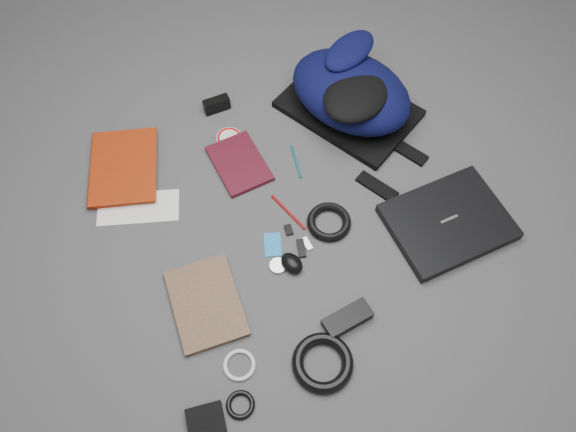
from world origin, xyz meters
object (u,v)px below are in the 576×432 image
compact_camera (217,105)px  pouch (206,424)px  comic_book (174,314)px  mouse (292,263)px  dvd_case (239,164)px  laptop (448,222)px  backpack (351,91)px  textbook_red (90,170)px  power_brick (347,319)px

compact_camera → pouch: 1.03m
comic_book → mouse: mouse is taller
dvd_case → pouch: size_ratio=2.28×
laptop → dvd_case: bearing=136.3°
mouse → dvd_case: bearing=72.6°
comic_book → pouch: bearing=-88.3°
mouse → laptop: bearing=-26.2°
comic_book → dvd_case: comic_book is taller
backpack → laptop: bearing=-109.5°
textbook_red → mouse: mouse is taller
power_brick → compact_camera: bearing=88.9°
backpack → pouch: size_ratio=5.06×
textbook_red → dvd_case: 0.48m
dvd_case → mouse: (-0.02, -0.39, 0.01)m
comic_book → laptop: bearing=0.4°
comic_book → mouse: size_ratio=3.46×
laptop → power_brick: (-0.43, -0.12, -0.00)m
textbook_red → dvd_case: bearing=-2.4°
comic_book → power_brick: power_brick is taller
backpack → compact_camera: (-0.39, 0.22, -0.07)m
mouse → power_brick: bearing=-90.1°
pouch → dvd_case: bearing=58.5°
compact_camera → backpack: bearing=-25.0°
backpack → compact_camera: backpack is taller
backpack → pouch: backpack is taller
backpack → power_brick: (-0.39, -0.64, -0.08)m
laptop → dvd_case: (-0.46, 0.49, -0.01)m
textbook_red → mouse: size_ratio=3.87×
laptop → comic_book: size_ratio=1.36×
backpack → textbook_red: size_ratio=1.65×
backpack → mouse: bearing=-159.9°
mouse → pouch: (-0.40, -0.29, -0.01)m
backpack → dvd_case: bearing=160.5°
dvd_case → compact_camera: 0.25m
laptop → compact_camera: 0.86m
laptop → textbook_red: bearing=145.7°
textbook_red → dvd_case: textbook_red is taller
comic_book → compact_camera: size_ratio=2.87×
mouse → compact_camera: bearing=70.8°
backpack → textbook_red: 0.88m
compact_camera → pouch: size_ratio=0.96×
comic_book → pouch: (-0.04, -0.31, 0.00)m
laptop → textbook_red: laptop is taller
laptop → power_brick: bearing=-161.1°
dvd_case → pouch: bearing=-120.8°
laptop → power_brick: laptop is taller
textbook_red → laptop: bearing=-15.8°
mouse → backpack: bearing=28.9°
comic_book → power_brick: size_ratio=1.87×
textbook_red → pouch: (0.02, -0.88, -0.00)m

